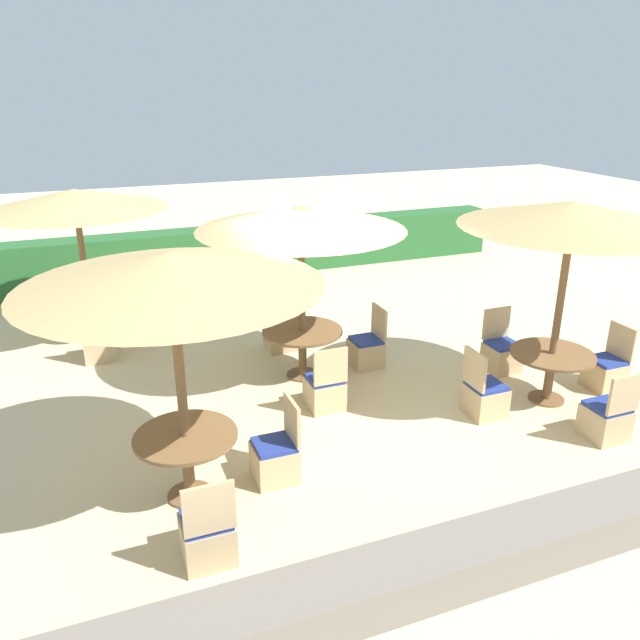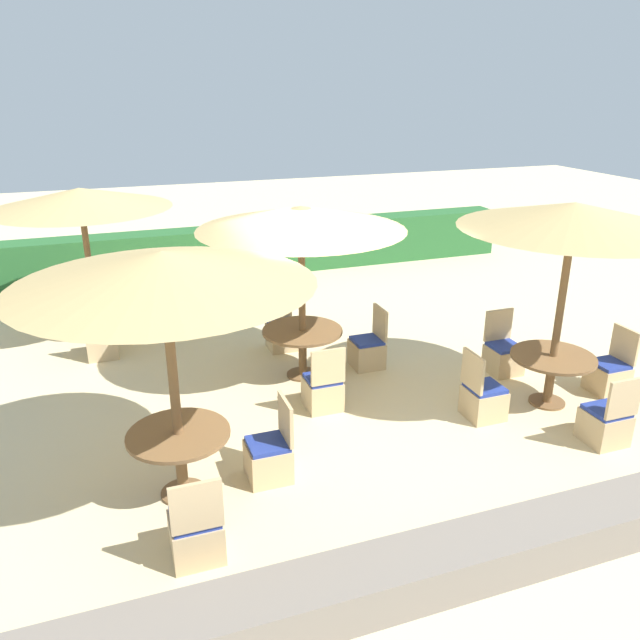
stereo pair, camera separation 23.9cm
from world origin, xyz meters
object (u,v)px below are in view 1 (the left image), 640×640
(round_table_center, at_px, (302,339))
(patio_chair_front_right_west, at_px, (484,397))
(patio_chair_center_north, at_px, (280,333))
(patio_chair_front_right_north, at_px, (501,354))
(patio_chair_center_south, at_px, (325,390))
(patio_chair_back_left_east, at_px, (151,317))
(round_table_front_left, at_px, (187,448))
(round_table_front_right, at_px, (551,362))
(patio_chair_front_right_south, at_px, (606,419))
(patio_chair_back_left_north, at_px, (89,307))
(patio_chair_front_right_east, at_px, (606,371))
(parasol_front_left, at_px, (171,270))
(parasol_center, at_px, (301,219))
(patio_chair_back_left_south, at_px, (99,344))
(parasol_back_left, at_px, (75,200))
(parasol_front_right, at_px, (573,215))
(patio_chair_front_left_east, at_px, (276,457))
(patio_chair_front_left_south, at_px, (208,535))
(round_table_back_left, at_px, (90,309))
(patio_chair_center_east, at_px, (367,350))

(round_table_center, bearing_deg, patio_chair_front_right_west, -47.18)
(patio_chair_center_north, distance_m, patio_chair_front_right_north, 3.48)
(patio_chair_front_right_west, bearing_deg, patio_chair_center_south, -116.26)
(patio_chair_back_left_east, bearing_deg, round_table_front_left, 177.51)
(round_table_front_right, xyz_separation_m, patio_chair_front_right_west, (-1.06, -0.03, -0.30))
(patio_chair_center_south, xyz_separation_m, patio_chair_front_right_south, (2.91, -1.94, 0.00))
(patio_chair_back_left_north, distance_m, patio_chair_front_right_east, 8.68)
(parasol_front_left, bearing_deg, parasol_center, 47.70)
(patio_chair_back_left_south, xyz_separation_m, round_table_front_right, (5.65, -3.63, 0.30))
(patio_chair_center_south, relative_size, parasol_back_left, 0.33)
(parasol_front_right, height_order, round_table_front_right, parasol_front_right)
(patio_chair_center_south, height_order, patio_chair_back_left_north, same)
(round_table_front_left, bearing_deg, patio_chair_back_left_east, 87.51)
(patio_chair_front_left_east, bearing_deg, round_table_center, -26.17)
(round_table_center, relative_size, patio_chair_front_left_south, 1.26)
(patio_chair_front_right_south, relative_size, patio_chair_front_right_north, 1.00)
(patio_chair_back_left_east, xyz_separation_m, patio_chair_front_left_south, (-0.22, -5.93, 0.00))
(parasol_front_left, relative_size, patio_chair_front_right_east, 3.08)
(patio_chair_front_left_east, distance_m, patio_chair_front_right_south, 4.05)
(round_table_back_left, xyz_separation_m, patio_chair_back_left_north, (-0.01, 0.95, -0.28))
(patio_chair_center_south, xyz_separation_m, patio_chair_back_left_east, (-1.81, 3.68, 0.00))
(parasol_center, xyz_separation_m, parasol_back_left, (-2.84, 2.60, 0.00))
(patio_chair_center_south, xyz_separation_m, round_table_back_left, (-2.78, 3.64, 0.28))
(patio_chair_center_north, relative_size, patio_chair_front_left_east, 1.00)
(parasol_center, bearing_deg, parasol_front_left, -132.30)
(patio_chair_center_north, relative_size, patio_chair_back_left_south, 1.00)
(round_table_back_left, height_order, patio_chair_back_left_east, patio_chair_back_left_east)
(patio_chair_center_east, height_order, patio_chair_front_left_south, same)
(round_table_center, distance_m, patio_chair_front_left_south, 3.91)
(patio_chair_center_north, bearing_deg, patio_chair_front_right_west, 120.76)
(patio_chair_front_right_west, bearing_deg, patio_chair_back_left_north, -139.78)
(parasol_front_right, relative_size, patio_chair_front_right_south, 3.02)
(patio_chair_center_east, relative_size, round_table_back_left, 0.97)
(parasol_center, height_order, patio_chair_front_right_west, parasol_center)
(parasol_front_right, relative_size, patio_chair_front_right_north, 3.02)
(round_table_center, bearing_deg, patio_chair_back_left_east, 125.25)
(patio_chair_front_right_north, bearing_deg, patio_chair_center_east, -25.40)
(round_table_back_left, distance_m, round_table_front_right, 7.29)
(patio_chair_center_east, relative_size, patio_chair_front_left_south, 1.00)
(parasol_center, relative_size, patio_chair_back_left_south, 3.11)
(patio_chair_back_left_north, relative_size, round_table_front_right, 0.84)
(parasol_center, relative_size, round_table_front_left, 2.73)
(round_table_front_right, height_order, patio_chair_front_right_west, patio_chair_front_right_west)
(patio_chair_back_left_east, relative_size, patio_chair_front_right_east, 1.00)
(patio_chair_front_right_west, xyz_separation_m, patio_chair_front_right_north, (1.05, 1.07, 0.00))
(patio_chair_back_left_south, distance_m, patio_chair_front_left_east, 4.33)
(round_table_back_left, distance_m, parasol_front_right, 7.56)
(parasol_center, xyz_separation_m, patio_chair_back_left_north, (-2.85, 3.56, -2.10))
(round_table_front_left, height_order, patio_chair_front_right_south, patio_chair_front_right_south)
(patio_chair_front_right_west, bearing_deg, patio_chair_center_east, -158.21)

